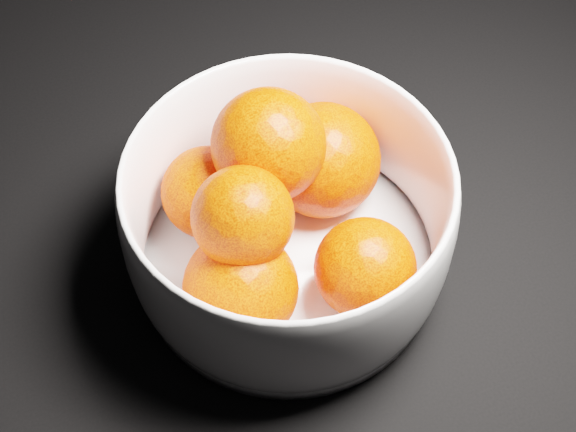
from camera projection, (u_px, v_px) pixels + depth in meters
name	position (u px, v px, depth m)	size (l,w,h in m)	color
bowl	(288.00, 221.00, 0.55)	(0.23, 0.23, 0.11)	white
orange_pile	(280.00, 203.00, 0.55)	(0.17, 0.17, 0.13)	#EE3505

